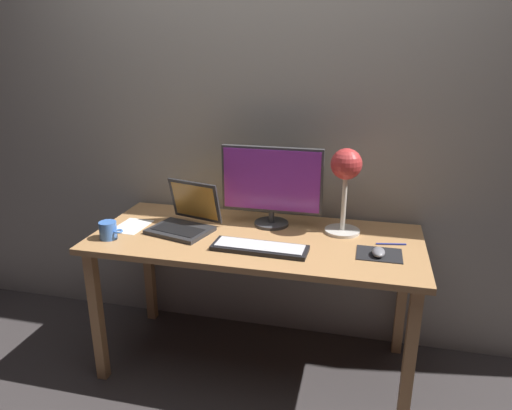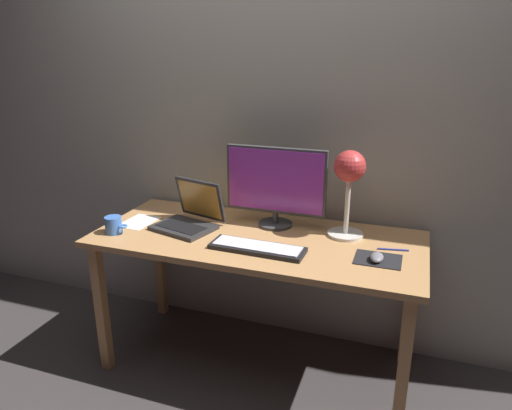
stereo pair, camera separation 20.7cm
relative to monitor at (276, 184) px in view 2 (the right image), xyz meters
The scene contains 12 objects.
ground_plane 0.98m from the monitor, 103.51° to the right, with size 4.80×4.80×0.00m, color #383333.
back_wall 0.41m from the monitor, 100.14° to the left, with size 4.80×0.06×2.60m, color #9E998E.
desk 0.35m from the monitor, 103.51° to the right, with size 1.60×0.70×0.74m.
monitor is the anchor object (origin of this frame).
keyboard_main 0.39m from the monitor, 87.53° to the right, with size 0.44×0.15×0.03m.
laptop 0.46m from the monitor, 160.26° to the right, with size 0.35×0.34×0.24m.
desk_lamp 0.37m from the monitor, ahead, with size 0.17×0.17×0.43m.
mousepad 0.64m from the monitor, 24.41° to the right, with size 0.20×0.16×0.00m, color black.
mouse 0.64m from the monitor, 26.19° to the right, with size 0.06×0.10×0.03m, color slate.
coffee_mug 0.83m from the monitor, 153.40° to the right, with size 0.12×0.08×0.09m.
paper_sheet_near_mouse 0.76m from the monitor, 164.78° to the right, with size 0.15×0.21×0.00m, color white.
pen 0.65m from the monitor, 11.52° to the right, with size 0.01×0.01×0.14m, color #2633A5.
Camera 2 is at (0.70, -2.01, 1.63)m, focal length 33.02 mm.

